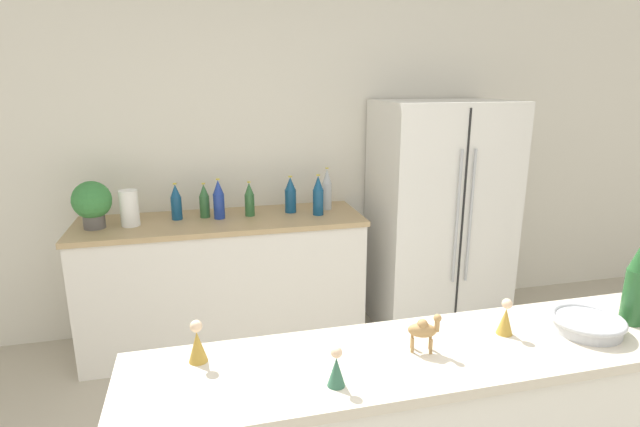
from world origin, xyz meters
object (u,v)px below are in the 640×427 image
object	(u,v)px
refrigerator	(439,216)
back_bottle_3	(204,201)
back_bottle_4	(249,200)
wise_man_figurine_blue	(197,344)
paper_towel_roll	(129,208)
back_bottle_6	(318,196)
fruit_bowl	(587,323)
potted_plant	(92,202)
back_bottle_2	(219,200)
wise_man_figurine_crimson	(506,319)
wine_bottle	(637,283)
wise_man_figurine_purple	(336,369)
back_bottle_1	(327,189)
back_bottle_5	(176,202)
camel_figurine	(424,329)
back_bottle_0	(290,195)

from	to	relation	value
refrigerator	back_bottle_3	xyz separation A→B (m)	(-1.71, 0.12, 0.19)
back_bottle_4	wise_man_figurine_blue	xyz separation A→B (m)	(-0.37, -1.90, -0.01)
back_bottle_3	refrigerator	bearing A→B (deg)	-4.06
paper_towel_roll	back_bottle_6	distance (m)	1.24
fruit_bowl	wise_man_figurine_blue	size ratio (longest dim) A/B	1.77
potted_plant	wise_man_figurine_blue	distance (m)	1.94
refrigerator	back_bottle_2	distance (m)	1.63
potted_plant	wise_man_figurine_blue	xyz separation A→B (m)	(0.62, -1.84, -0.06)
back_bottle_3	wise_man_figurine_crimson	size ratio (longest dim) A/B	1.80
potted_plant	wine_bottle	world-z (taller)	wine_bottle
fruit_bowl	wise_man_figurine_purple	world-z (taller)	wise_man_figurine_purple
back_bottle_2	wise_man_figurine_purple	xyz separation A→B (m)	(0.23, -2.11, -0.03)
potted_plant	wise_man_figurine_purple	xyz separation A→B (m)	(1.01, -2.07, -0.07)
wise_man_figurine_crimson	back_bottle_3	bearing A→B (deg)	116.07
back_bottle_3	back_bottle_4	distance (m)	0.31
potted_plant	back_bottle_3	distance (m)	0.70
potted_plant	wine_bottle	bearing A→B (deg)	-41.90
back_bottle_4	fruit_bowl	size ratio (longest dim) A/B	0.97
back_bottle_1	back_bottle_5	distance (m)	1.06
camel_figurine	back_bottle_3	bearing A→B (deg)	107.70
back_bottle_3	potted_plant	bearing A→B (deg)	-171.92
back_bottle_0	wise_man_figurine_blue	size ratio (longest dim) A/B	1.85
back_bottle_5	wise_man_figurine_purple	distance (m)	2.22
potted_plant	paper_towel_roll	distance (m)	0.22
back_bottle_1	potted_plant	bearing A→B (deg)	-176.00
back_bottle_1	wise_man_figurine_crimson	xyz separation A→B (m)	(0.12, -2.03, -0.04)
back_bottle_0	wise_man_figurine_blue	distance (m)	2.04
potted_plant	paper_towel_roll	xyz separation A→B (m)	(0.22, 0.00, -0.05)
wine_bottle	wise_man_figurine_crimson	xyz separation A→B (m)	(-0.50, 0.04, -0.10)
back_bottle_0	back_bottle_1	bearing A→B (deg)	4.45
paper_towel_roll	refrigerator	bearing A→B (deg)	-0.70
potted_plant	back_bottle_5	xyz separation A→B (m)	(0.50, 0.09, -0.05)
back_bottle_5	fruit_bowl	xyz separation A→B (m)	(1.47, -2.06, -0.04)
back_bottle_3	back_bottle_5	distance (m)	0.19
back_bottle_1	back_bottle_4	world-z (taller)	back_bottle_1
wise_man_figurine_purple	camel_figurine	bearing A→B (deg)	19.48
potted_plant	wise_man_figurine_crimson	xyz separation A→B (m)	(1.68, -1.92, -0.06)
wise_man_figurine_blue	fruit_bowl	bearing A→B (deg)	-5.59
back_bottle_5	wise_man_figurine_crimson	distance (m)	2.32
back_bottle_6	back_bottle_4	bearing A→B (deg)	169.21
back_bottle_1	wise_man_figurine_purple	size ratio (longest dim) A/B	2.45
back_bottle_0	back_bottle_3	world-z (taller)	back_bottle_0
wise_man_figurine_crimson	fruit_bowl	bearing A→B (deg)	-10.16
camel_figurine	wise_man_figurine_purple	bearing A→B (deg)	-160.52
camel_figurine	back_bottle_1	bearing A→B (deg)	84.05
back_bottle_4	wise_man_figurine_purple	xyz separation A→B (m)	(0.02, -2.13, -0.01)
back_bottle_5	wise_man_figurine_blue	bearing A→B (deg)	-86.50
fruit_bowl	wine_bottle	bearing A→B (deg)	4.15
wise_man_figurine_crimson	wise_man_figurine_purple	xyz separation A→B (m)	(-0.66, -0.15, -0.00)
paper_towel_roll	wise_man_figurine_blue	distance (m)	1.89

